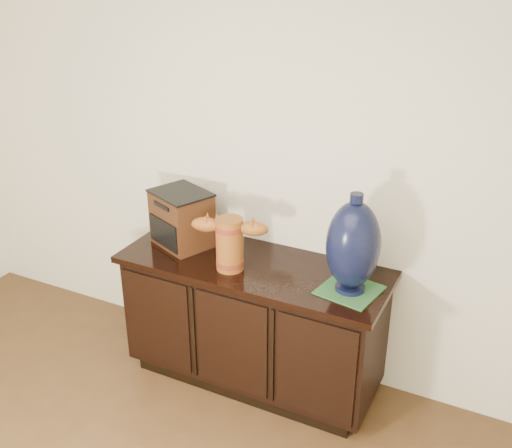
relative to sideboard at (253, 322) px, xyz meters
The scene contains 6 objects.
sideboard is the anchor object (origin of this frame).
terracotta_vessel 0.55m from the sideboard, 130.78° to the right, with size 0.40×0.18×0.28m.
tv_radio 0.70m from the sideboard, behind, with size 0.39×0.36×0.32m.
green_mat 0.66m from the sideboard, ahead, with size 0.27×0.27×0.01m, color #295C2D.
lamp_base 0.82m from the sideboard, ahead, with size 0.30×0.30×0.50m.
spray_can 0.56m from the sideboard, 162.26° to the left, with size 0.06×0.06×0.19m.
Camera 1 is at (1.26, -0.27, 2.28)m, focal length 42.00 mm.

